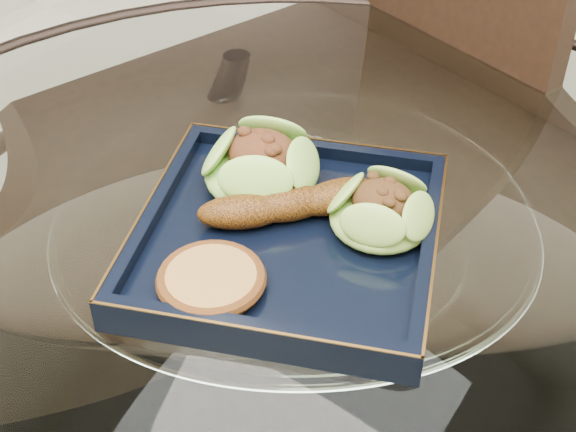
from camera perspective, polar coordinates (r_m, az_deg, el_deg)
The scene contains 7 objects.
dining_table at distance 0.86m, azimuth 0.42°, elevation -10.97°, with size 1.13×1.13×0.77m.
dining_chair at distance 1.15m, azimuth 4.22°, elevation 4.36°, with size 0.58×0.58×1.07m.
navy_plate at distance 0.74m, azimuth 0.00°, elevation -1.78°, with size 0.27×0.27×0.02m, color black.
lettuce_wrap_left at distance 0.78m, azimuth -1.93°, elevation 3.41°, with size 0.11×0.11×0.04m, color #5BA02E.
lettuce_wrap_right at distance 0.73m, azimuth 6.60°, elevation 0.16°, with size 0.09×0.09×0.03m, color #5F912A.
roasted_plantain at distance 0.74m, azimuth 0.12°, elevation 0.86°, with size 0.17×0.04×0.03m, color #66370A.
crumb_patty at distance 0.68m, azimuth -5.47°, elevation -4.62°, with size 0.08×0.08×0.02m, color #A77837.
Camera 1 is at (0.30, -0.45, 1.26)m, focal length 50.00 mm.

